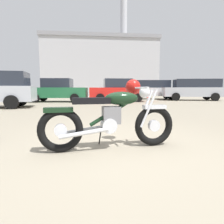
{
  "coord_description": "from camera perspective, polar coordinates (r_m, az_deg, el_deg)",
  "views": [
    {
      "loc": [
        -0.15,
        -3.04,
        0.89
      ],
      "look_at": [
        -0.04,
        0.81,
        0.45
      ],
      "focal_mm": 31.8,
      "sensor_mm": 36.0,
      "label": 1
    }
  ],
  "objects": [
    {
      "name": "silver_sedan_mid",
      "position": [
        14.99,
        -15.32,
        6.04
      ],
      "size": [
        4.21,
        1.95,
        1.67
      ],
      "rotation": [
        0.0,
        0.0,
        -0.01
      ],
      "color": "black",
      "rests_on": "ground_plane"
    },
    {
      "name": "pale_sedan_back",
      "position": [
        17.9,
        22.43,
        6.15
      ],
      "size": [
        4.89,
        2.42,
        1.74
      ],
      "rotation": [
        0.0,
        0.0,
        3.01
      ],
      "color": "black",
      "rests_on": "ground_plane"
    },
    {
      "name": "red_hatchback_near",
      "position": [
        19.05,
        11.38,
        6.5
      ],
      "size": [
        4.74,
        2.06,
        1.74
      ],
      "rotation": [
        0.0,
        0.0,
        -0.02
      ],
      "color": "black",
      "rests_on": "ground_plane"
    },
    {
      "name": "vintage_motorcycle",
      "position": [
        3.0,
        0.3,
        -1.18
      ],
      "size": [
        2.06,
        0.81,
        1.07
      ],
      "rotation": [
        0.0,
        0.0,
        0.22
      ],
      "color": "black",
      "rests_on": "ground_plane"
    },
    {
      "name": "white_estate_far",
      "position": [
        14.86,
        1.63,
        6.26
      ],
      "size": [
        4.33,
        2.19,
        1.67
      ],
      "rotation": [
        0.0,
        0.0,
        3.22
      ],
      "color": "black",
      "rests_on": "ground_plane"
    },
    {
      "name": "industrial_building",
      "position": [
        33.88,
        -3.6,
        12.18
      ],
      "size": [
        17.47,
        14.37,
        17.13
      ],
      "rotation": [
        0.0,
        0.0,
        0.08
      ],
      "color": "#B2B2B7",
      "rests_on": "ground_plane"
    },
    {
      "name": "ground_plane",
      "position": [
        3.17,
        1.21,
        -9.83
      ],
      "size": [
        80.0,
        80.0,
        0.0
      ],
      "primitive_type": "plane",
      "color": "gray"
    }
  ]
}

